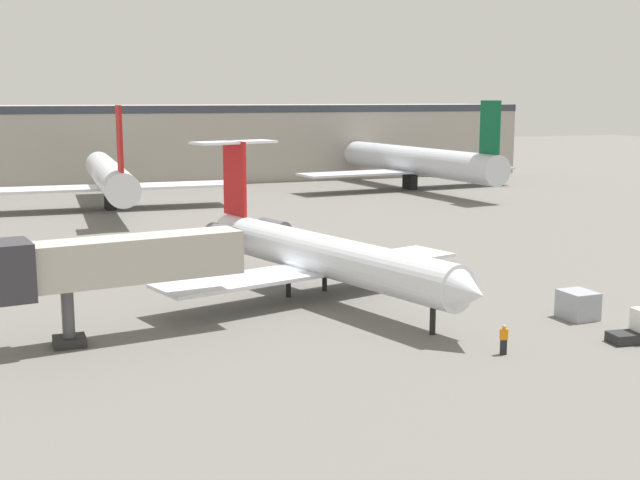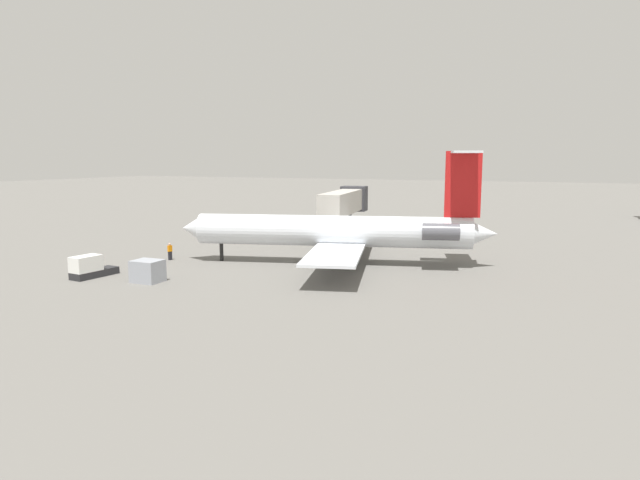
% 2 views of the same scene
% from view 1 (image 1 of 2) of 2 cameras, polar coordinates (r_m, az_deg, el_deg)
% --- Properties ---
extents(ground_plane, '(400.00, 400.00, 0.10)m').
position_cam_1_polar(ground_plane, '(58.54, -1.91, -4.00)').
color(ground_plane, '#66635E').
extents(regional_jet, '(23.98, 29.42, 10.54)m').
position_cam_1_polar(regional_jet, '(57.80, -0.26, -0.87)').
color(regional_jet, silver).
rests_on(regional_jet, ground_plane).
extents(jet_bridge, '(14.86, 4.94, 6.27)m').
position_cam_1_polar(jet_bridge, '(48.75, -14.86, -1.58)').
color(jet_bridge, '#B7B2A8').
rests_on(jet_bridge, ground_plane).
extents(ground_crew_marshaller, '(0.45, 0.35, 1.69)m').
position_cam_1_polar(ground_crew_marshaller, '(46.58, 12.59, -6.72)').
color(ground_crew_marshaller, black).
rests_on(ground_crew_marshaller, ground_plane).
extents(cargo_container_uld, '(1.92, 2.28, 1.78)m').
position_cam_1_polar(cargo_container_uld, '(55.20, 17.41, -4.30)').
color(cargo_container_uld, '#999EA8').
rests_on(cargo_container_uld, ground_plane).
extents(terminal_building, '(141.27, 21.15, 12.69)m').
position_cam_1_polar(terminal_building, '(142.43, -13.71, 6.50)').
color(terminal_building, '#9E998E').
rests_on(terminal_building, ground_plane).
extents(parked_airliner_west_mid, '(31.22, 37.02, 13.16)m').
position_cam_1_polar(parked_airliner_west_mid, '(106.81, -14.37, 4.27)').
color(parked_airliner_west_mid, silver).
rests_on(parked_airliner_west_mid, ground_plane).
extents(parked_airliner_centre, '(36.29, 42.95, 13.58)m').
position_cam_1_polar(parked_airliner_centre, '(127.44, 6.31, 5.46)').
color(parked_airliner_centre, silver).
rests_on(parked_airliner_centre, ground_plane).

